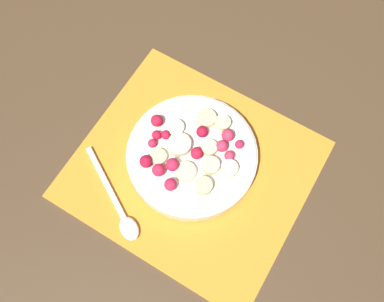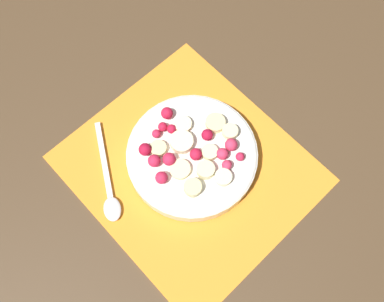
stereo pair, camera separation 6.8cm
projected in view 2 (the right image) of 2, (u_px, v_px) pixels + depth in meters
ground_plane at (190, 169)px, 0.71m from camera, size 3.00×3.00×0.00m
placemat at (190, 168)px, 0.71m from camera, size 0.37×0.33×0.01m
fruit_bowl at (192, 155)px, 0.70m from camera, size 0.21×0.21×0.05m
spoon at (109, 191)px, 0.69m from camera, size 0.16×0.10×0.01m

